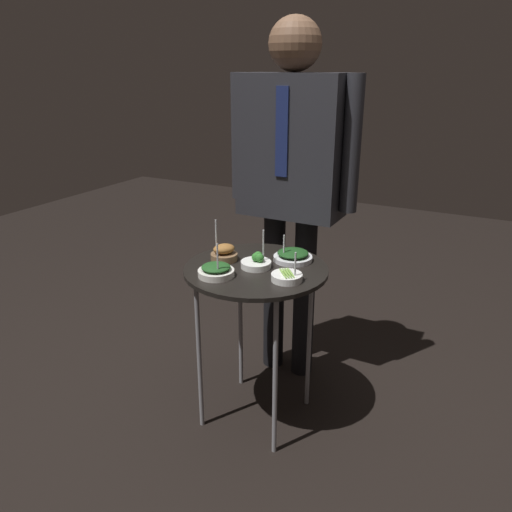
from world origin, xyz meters
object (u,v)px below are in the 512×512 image
(bowl_asparagus_front_left, at_px, (287,277))
(bowl_roast_mid_right, at_px, (224,253))
(bowl_broccoli_near_rim, at_px, (256,262))
(bowl_spinach_front_center, at_px, (293,256))
(waiter_figure, at_px, (292,165))
(bowl_spinach_far_rim, at_px, (216,271))
(serving_cart, at_px, (256,281))

(bowl_asparagus_front_left, xyz_separation_m, bowl_roast_mid_right, (-0.33, 0.08, 0.01))
(bowl_broccoli_near_rim, distance_m, bowl_spinach_front_center, 0.17)
(waiter_figure, bearing_deg, bowl_spinach_front_center, -64.00)
(bowl_broccoli_near_rim, distance_m, bowl_asparagus_front_left, 0.18)
(bowl_roast_mid_right, height_order, waiter_figure, waiter_figure)
(bowl_asparagus_front_left, distance_m, bowl_spinach_far_rim, 0.28)
(bowl_asparagus_front_left, relative_size, bowl_roast_mid_right, 0.69)
(bowl_spinach_front_center, height_order, waiter_figure, waiter_figure)
(bowl_asparagus_front_left, bearing_deg, bowl_broccoli_near_rim, 158.25)
(bowl_asparagus_front_left, height_order, bowl_spinach_front_center, same)
(bowl_broccoli_near_rim, height_order, bowl_spinach_far_rim, bowl_broccoli_near_rim)
(bowl_spinach_front_center, bearing_deg, bowl_broccoli_near_rim, -126.59)
(bowl_broccoli_near_rim, xyz_separation_m, bowl_spinach_front_center, (0.10, 0.14, -0.00))
(bowl_asparagus_front_left, relative_size, bowl_spinach_front_center, 0.74)
(bowl_spinach_front_center, distance_m, waiter_figure, 0.46)
(bowl_broccoli_near_rim, distance_m, bowl_spinach_far_rim, 0.19)
(bowl_asparagus_front_left, relative_size, waiter_figure, 0.07)
(bowl_spinach_far_rim, bearing_deg, bowl_spinach_front_center, 55.85)
(serving_cart, distance_m, bowl_spinach_far_rim, 0.20)
(bowl_roast_mid_right, bearing_deg, serving_cart, -3.56)
(bowl_spinach_front_center, bearing_deg, bowl_asparagus_front_left, -72.36)
(bowl_broccoli_near_rim, bearing_deg, waiter_figure, 94.71)
(bowl_spinach_front_center, relative_size, bowl_spinach_far_rim, 1.12)
(bowl_asparagus_front_left, xyz_separation_m, bowl_spinach_front_center, (-0.07, 0.21, 0.01))
(bowl_spinach_front_center, xyz_separation_m, bowl_spinach_far_rim, (-0.20, -0.30, 0.00))
(bowl_broccoli_near_rim, relative_size, bowl_asparagus_front_left, 1.28)
(bowl_spinach_front_center, xyz_separation_m, waiter_figure, (-0.14, 0.28, 0.33))
(serving_cart, bearing_deg, bowl_roast_mid_right, 176.44)
(serving_cart, bearing_deg, bowl_spinach_far_rim, -122.08)
(serving_cart, distance_m, bowl_asparagus_front_left, 0.20)
(bowl_broccoli_near_rim, relative_size, bowl_roast_mid_right, 0.88)
(bowl_spinach_front_center, relative_size, bowl_roast_mid_right, 0.94)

